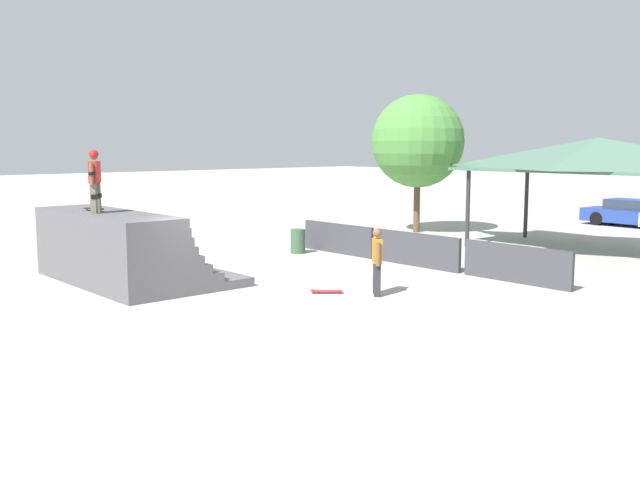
{
  "coord_description": "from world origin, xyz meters",
  "views": [
    {
      "loc": [
        14.72,
        -9.57,
        3.78
      ],
      "look_at": [
        -0.47,
        3.8,
        1.09
      ],
      "focal_mm": 40.0,
      "sensor_mm": 36.0,
      "label": 1
    }
  ],
  "objects_px": {
    "skater_on_deck": "(95,177)",
    "bystander_walking": "(377,258)",
    "skateboard_on_deck": "(94,209)",
    "skateboard_on_ground": "(325,291)",
    "tree_beside_pavilion": "(418,141)",
    "parked_car_blue": "(632,214)",
    "trash_bin": "(298,241)"
  },
  "relations": [
    {
      "from": "skater_on_deck",
      "to": "bystander_walking",
      "type": "height_order",
      "value": "skater_on_deck"
    },
    {
      "from": "skateboard_on_deck",
      "to": "bystander_walking",
      "type": "distance_m",
      "value": 8.01
    },
    {
      "from": "skateboard_on_ground",
      "to": "tree_beside_pavilion",
      "type": "bearing_deg",
      "value": -107.62
    },
    {
      "from": "tree_beside_pavilion",
      "to": "bystander_walking",
      "type": "bearing_deg",
      "value": -53.23
    },
    {
      "from": "bystander_walking",
      "to": "skateboard_on_ground",
      "type": "xyz_separation_m",
      "value": [
        -1.03,
        -0.83,
        -0.89
      ]
    },
    {
      "from": "tree_beside_pavilion",
      "to": "parked_car_blue",
      "type": "relative_size",
      "value": 1.31
    },
    {
      "from": "skater_on_deck",
      "to": "parked_car_blue",
      "type": "xyz_separation_m",
      "value": [
        3.01,
        24.87,
        -2.34
      ]
    },
    {
      "from": "skater_on_deck",
      "to": "trash_bin",
      "type": "bearing_deg",
      "value": 136.36
    },
    {
      "from": "bystander_walking",
      "to": "skateboard_on_ground",
      "type": "bearing_deg",
      "value": 80.11
    },
    {
      "from": "skateboard_on_deck",
      "to": "tree_beside_pavilion",
      "type": "xyz_separation_m",
      "value": [
        -1.6,
        15.39,
        1.92
      ]
    },
    {
      "from": "trash_bin",
      "to": "skateboard_on_ground",
      "type": "bearing_deg",
      "value": -33.75
    },
    {
      "from": "skateboard_on_ground",
      "to": "trash_bin",
      "type": "bearing_deg",
      "value": -82.59
    },
    {
      "from": "skateboard_on_deck",
      "to": "bystander_walking",
      "type": "bearing_deg",
      "value": 29.35
    },
    {
      "from": "skater_on_deck",
      "to": "skateboard_on_ground",
      "type": "xyz_separation_m",
      "value": [
        4.85,
        3.93,
        -2.89
      ]
    },
    {
      "from": "bystander_walking",
      "to": "trash_bin",
      "type": "xyz_separation_m",
      "value": [
        -6.81,
        3.04,
        -0.53
      ]
    },
    {
      "from": "skater_on_deck",
      "to": "skateboard_on_deck",
      "type": "distance_m",
      "value": 1.13
    },
    {
      "from": "skateboard_on_ground",
      "to": "skater_on_deck",
      "type": "bearing_deg",
      "value": -9.85
    },
    {
      "from": "bystander_walking",
      "to": "parked_car_blue",
      "type": "distance_m",
      "value": 20.31
    },
    {
      "from": "bystander_walking",
      "to": "skateboard_on_ground",
      "type": "distance_m",
      "value": 1.59
    },
    {
      "from": "skateboard_on_deck",
      "to": "parked_car_blue",
      "type": "xyz_separation_m",
      "value": [
        3.64,
        24.65,
        -1.43
      ]
    },
    {
      "from": "trash_bin",
      "to": "parked_car_blue",
      "type": "height_order",
      "value": "parked_car_blue"
    },
    {
      "from": "trash_bin",
      "to": "bystander_walking",
      "type": "bearing_deg",
      "value": -24.02
    },
    {
      "from": "trash_bin",
      "to": "parked_car_blue",
      "type": "xyz_separation_m",
      "value": [
        3.94,
        17.07,
        0.18
      ]
    },
    {
      "from": "trash_bin",
      "to": "parked_car_blue",
      "type": "distance_m",
      "value": 17.52
    },
    {
      "from": "skater_on_deck",
      "to": "skateboard_on_deck",
      "type": "bearing_deg",
      "value": -159.55
    },
    {
      "from": "bystander_walking",
      "to": "skateboard_on_ground",
      "type": "height_order",
      "value": "bystander_walking"
    },
    {
      "from": "tree_beside_pavilion",
      "to": "trash_bin",
      "type": "relative_size",
      "value": 7.02
    },
    {
      "from": "skater_on_deck",
      "to": "skateboard_on_ground",
      "type": "height_order",
      "value": "skater_on_deck"
    },
    {
      "from": "skater_on_deck",
      "to": "skateboard_on_ground",
      "type": "distance_m",
      "value": 6.88
    },
    {
      "from": "bystander_walking",
      "to": "parked_car_blue",
      "type": "relative_size",
      "value": 0.38
    },
    {
      "from": "skater_on_deck",
      "to": "parked_car_blue",
      "type": "height_order",
      "value": "skater_on_deck"
    },
    {
      "from": "tree_beside_pavilion",
      "to": "skateboard_on_deck",
      "type": "bearing_deg",
      "value": -84.08
    }
  ]
}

